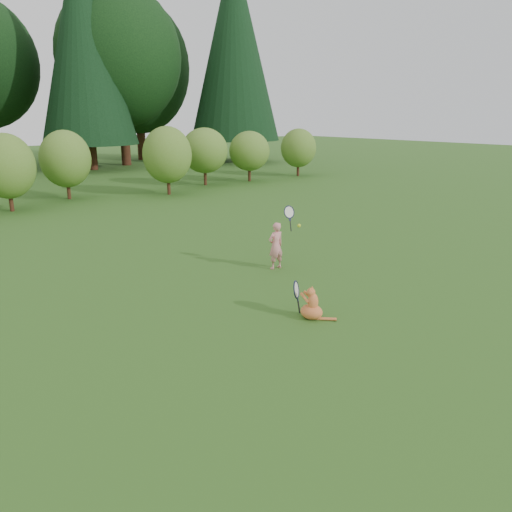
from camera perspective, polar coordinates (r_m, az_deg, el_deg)
ground at (r=8.88m, az=2.29°, el=-5.68°), size 100.00×100.00×0.00m
shrub_row at (r=20.01m, az=-23.57°, el=9.31°), size 28.00×3.00×2.80m
child at (r=10.81m, az=2.33°, el=1.31°), size 0.60×0.39×1.53m
cat at (r=8.31m, az=6.32°, el=-5.25°), size 0.49×0.77×0.75m
tennis_ball at (r=10.34m, az=4.94°, el=3.48°), size 0.08×0.08×0.08m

